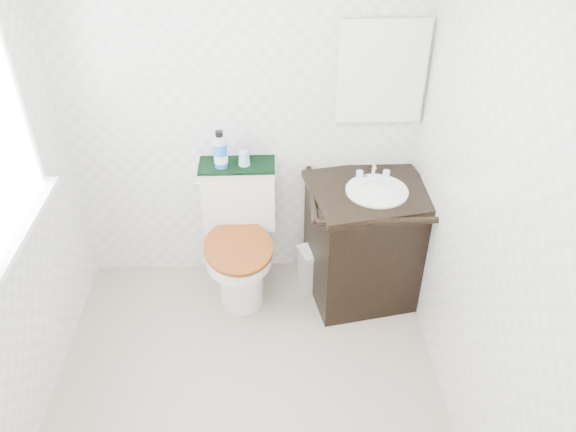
{
  "coord_description": "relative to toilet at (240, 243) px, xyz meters",
  "views": [
    {
      "loc": [
        0.16,
        -1.94,
        2.65
      ],
      "look_at": [
        0.26,
        0.75,
        0.74
      ],
      "focal_mm": 35.0,
      "sensor_mm": 36.0,
      "label": 1
    }
  ],
  "objects": [
    {
      "name": "soap_bar",
      "position": [
        0.79,
        0.08,
        0.44
      ],
      "size": [
        0.06,
        0.04,
        0.02
      ],
      "primitive_type": "ellipsoid",
      "color": "#19796F",
      "rests_on": "vanity"
    },
    {
      "name": "toilet",
      "position": [
        0.0,
        0.0,
        0.0
      ],
      "size": [
        0.48,
        0.67,
        0.89
      ],
      "color": "white",
      "rests_on": "floor"
    },
    {
      "name": "cup",
      "position": [
        0.05,
        0.12,
        0.57
      ],
      "size": [
        0.07,
        0.07,
        0.09
      ],
      "primitive_type": "cone",
      "color": "#8DBCE6",
      "rests_on": "towel"
    },
    {
      "name": "floor",
      "position": [
        0.05,
        -0.96,
        -0.39
      ],
      "size": [
        2.4,
        2.4,
        0.0
      ],
      "primitive_type": "plane",
      "color": "#B8AC94",
      "rests_on": "ground"
    },
    {
      "name": "trash_bin",
      "position": [
        0.5,
        -0.0,
        -0.22
      ],
      "size": [
        0.27,
        0.24,
        0.32
      ],
      "color": "white",
      "rests_on": "floor"
    },
    {
      "name": "towel",
      "position": [
        0.0,
        0.13,
        0.51
      ],
      "size": [
        0.47,
        0.22,
        0.02
      ],
      "primitive_type": "cube",
      "color": "black",
      "rests_on": "toilet"
    },
    {
      "name": "wall_right",
      "position": [
        1.15,
        -0.96,
        0.81
      ],
      "size": [
        0.0,
        2.4,
        2.4
      ],
      "primitive_type": "plane",
      "rotation": [
        1.57,
        0.0,
        -1.57
      ],
      "color": "white",
      "rests_on": "ground"
    },
    {
      "name": "mirror",
      "position": [
        0.87,
        0.21,
        1.06
      ],
      "size": [
        0.5,
        0.02,
        0.6
      ],
      "primitive_type": "cube",
      "color": "silver",
      "rests_on": "wall_back"
    },
    {
      "name": "mouthwash_bottle",
      "position": [
        -0.09,
        0.1,
        0.63
      ],
      "size": [
        0.08,
        0.08,
        0.24
      ],
      "color": "blue",
      "rests_on": "towel"
    },
    {
      "name": "wall_back",
      "position": [
        0.05,
        0.24,
        0.81
      ],
      "size": [
        2.4,
        0.0,
        2.4
      ],
      "primitive_type": "plane",
      "rotation": [
        1.57,
        0.0,
        0.0
      ],
      "color": "white",
      "rests_on": "ground"
    },
    {
      "name": "vanity",
      "position": [
        0.82,
        -0.06,
        0.05
      ],
      "size": [
        0.82,
        0.74,
        0.92
      ],
      "color": "black",
      "rests_on": "floor"
    }
  ]
}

